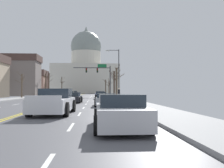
{
  "coord_description": "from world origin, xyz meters",
  "views": [
    {
      "loc": [
        4.45,
        -39.08,
        1.44
      ],
      "look_at": [
        8.94,
        27.32,
        3.1
      ],
      "focal_mm": 39.58,
      "sensor_mm": 36.0,
      "label": 1
    }
  ],
  "objects": [
    {
      "name": "street_lamp_right",
      "position": [
        7.92,
        0.26,
        4.78
      ],
      "size": [
        2.17,
        0.24,
        7.86
      ],
      "color": "#333338",
      "rests_on": "ground"
    },
    {
      "name": "bare_tree_06",
      "position": [
        8.17,
        3.91,
        2.91
      ],
      "size": [
        2.13,
        1.24,
        5.86
      ],
      "color": "brown",
      "rests_on": "ground"
    },
    {
      "name": "sedan_near_00",
      "position": [
        5.38,
        8.4,
        0.57
      ],
      "size": [
        2.07,
        4.4,
        1.23
      ],
      "color": "navy",
      "rests_on": "ground"
    },
    {
      "name": "bare_tree_01",
      "position": [
        -8.63,
        5.79,
        2.43
      ],
      "size": [
        1.67,
        1.77,
        4.75
      ],
      "color": "brown",
      "rests_on": "ground"
    },
    {
      "name": "signal_gantry",
      "position": [
        5.4,
        13.39,
        5.01
      ],
      "size": [
        7.91,
        0.41,
        6.86
      ],
      "color": "#28282D",
      "rests_on": "ground"
    },
    {
      "name": "bare_tree_03",
      "position": [
        -8.8,
        32.36,
        3.33
      ],
      "size": [
        2.2,
        1.47,
        6.13
      ],
      "color": "#423328",
      "rests_on": "ground"
    },
    {
      "name": "flank_building_00",
      "position": [
        -15.74,
        21.69,
        4.99
      ],
      "size": [
        13.39,
        6.59,
        9.86
      ],
      "color": "slate",
      "rests_on": "ground"
    },
    {
      "name": "bare_tree_04",
      "position": [
        8.63,
        36.94,
        2.44
      ],
      "size": [
        2.26,
        2.12,
        4.92
      ],
      "color": "#4C3D2D",
      "rests_on": "ground"
    },
    {
      "name": "sedan_near_02",
      "position": [
        1.58,
        -4.87,
        0.54
      ],
      "size": [
        2.15,
        4.57,
        1.12
      ],
      "color": "#9EA3A8",
      "rests_on": "ground"
    },
    {
      "name": "sedan_near_06",
      "position": [
        5.37,
        -29.86,
        0.6
      ],
      "size": [
        1.96,
        4.52,
        1.28
      ],
      "color": "silver",
      "rests_on": "ground"
    },
    {
      "name": "bare_tree_00",
      "position": [
        8.08,
        8.55,
        2.86
      ],
      "size": [
        2.13,
        1.91,
        5.19
      ],
      "color": "#423328",
      "rests_on": "ground"
    },
    {
      "name": "sedan_oncoming_01",
      "position": [
        -1.7,
        34.13,
        0.57
      ],
      "size": [
        2.03,
        4.24,
        1.21
      ],
      "color": "black",
      "rests_on": "ground"
    },
    {
      "name": "flank_building_01",
      "position": [
        -15.24,
        39.54,
        3.87
      ],
      "size": [
        8.68,
        8.29,
        7.63
      ],
      "color": "#8C6656",
      "rests_on": "ground"
    },
    {
      "name": "bare_tree_02",
      "position": [
        8.33,
        54.43,
        2.91
      ],
      "size": [
        1.61,
        2.46,
        5.58
      ],
      "color": "brown",
      "rests_on": "ground"
    },
    {
      "name": "capitol_building",
      "position": [
        0.0,
        78.53,
        11.29
      ],
      "size": [
        30.44,
        21.17,
        31.89
      ],
      "color": "beige",
      "rests_on": "ground"
    },
    {
      "name": "sedan_oncoming_00",
      "position": [
        -1.67,
        21.67,
        0.59
      ],
      "size": [
        2.21,
        4.6,
        1.26
      ],
      "color": "#9EA3A8",
      "rests_on": "ground"
    },
    {
      "name": "sedan_near_03",
      "position": [
        1.9,
        -10.82,
        0.57
      ],
      "size": [
        2.04,
        4.41,
        1.21
      ],
      "color": "black",
      "rests_on": "ground"
    },
    {
      "name": "ground",
      "position": [
        0.0,
        -0.0,
        0.02
      ],
      "size": [
        20.0,
        180.0,
        0.2
      ],
      "color": "#515156"
    },
    {
      "name": "sedan_near_04",
      "position": [
        5.38,
        -16.69,
        0.55
      ],
      "size": [
        2.05,
        4.44,
        1.15
      ],
      "color": "#9EA3A8",
      "rests_on": "ground"
    },
    {
      "name": "bare_tree_05",
      "position": [
        -8.12,
        24.31,
        3.19
      ],
      "size": [
        1.28,
        2.16,
        6.13
      ],
      "color": "#4C3D2D",
      "rests_on": "ground"
    },
    {
      "name": "pickup_truck_near_05",
      "position": [
        1.95,
        -23.94,
        0.7
      ],
      "size": [
        2.37,
        5.31,
        1.53
      ],
      "color": "silver",
      "rests_on": "ground"
    },
    {
      "name": "bare_tree_07",
      "position": [
        -7.89,
        52.83,
        3.43
      ],
      "size": [
        2.12,
        1.91,
        6.25
      ],
      "color": "brown",
      "rests_on": "ground"
    },
    {
      "name": "sedan_near_01",
      "position": [
        5.37,
        0.98,
        0.55
      ],
      "size": [
        1.93,
        4.57,
        1.16
      ],
      "color": "black",
      "rests_on": "ground"
    },
    {
      "name": "pedestrian_00",
      "position": [
        8.17,
        -0.29,
        1.04
      ],
      "size": [
        0.35,
        0.34,
        1.62
      ],
      "color": "black",
      "rests_on": "ground"
    }
  ]
}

